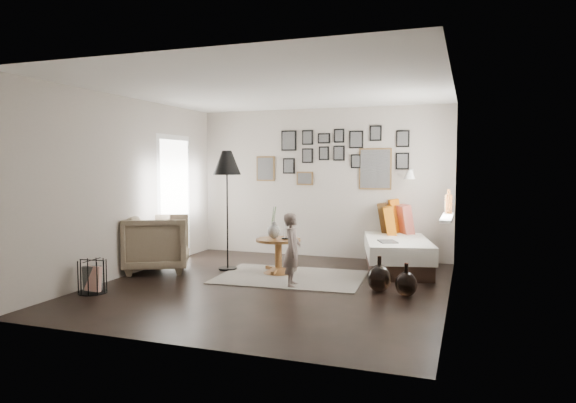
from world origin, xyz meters
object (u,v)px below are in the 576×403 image
(floor_lamp, at_px, (227,167))
(child, at_px, (292,250))
(pedestal_table, at_px, (278,257))
(daybed, at_px, (397,247))
(armchair, at_px, (158,243))
(vase, at_px, (274,228))
(demijohn_small, at_px, (406,284))
(demijohn_large, at_px, (379,278))
(magazine_basket, at_px, (92,277))

(floor_lamp, bearing_deg, child, -28.35)
(pedestal_table, xyz_separation_m, floor_lamp, (-0.84, 0.01, 1.34))
(daybed, height_order, armchair, daybed)
(pedestal_table, height_order, vase, vase)
(daybed, bearing_deg, pedestal_table, -158.50)
(armchair, height_order, child, child)
(demijohn_small, distance_m, child, 1.53)
(demijohn_large, bearing_deg, armchair, 176.81)
(magazine_basket, bearing_deg, demijohn_small, 16.82)
(child, bearing_deg, pedestal_table, 22.18)
(armchair, bearing_deg, magazine_basket, 151.95)
(pedestal_table, distance_m, demijohn_large, 1.72)
(daybed, xyz_separation_m, armchair, (-3.40, -1.54, 0.11))
(floor_lamp, bearing_deg, demijohn_large, -14.59)
(armchair, xyz_separation_m, child, (2.26, -0.25, 0.06))
(daybed, xyz_separation_m, floor_lamp, (-2.44, -1.09, 1.26))
(floor_lamp, xyz_separation_m, demijohn_small, (2.80, -0.76, -1.42))
(daybed, bearing_deg, demijohn_small, -92.28)
(floor_lamp, relative_size, child, 1.87)
(magazine_basket, height_order, demijohn_small, magazine_basket)
(demijohn_large, relative_size, child, 0.47)
(vase, distance_m, daybed, 2.02)
(armchair, distance_m, magazine_basket, 1.46)
(vase, xyz_separation_m, magazine_basket, (-1.72, -1.90, -0.46))
(vase, height_order, child, vase)
(vase, height_order, demijohn_large, vase)
(child, bearing_deg, daybed, -43.79)
(pedestal_table, distance_m, vase, 0.44)
(floor_lamp, bearing_deg, demijohn_small, -15.14)
(pedestal_table, xyz_separation_m, child, (0.46, -0.69, 0.25))
(pedestal_table, relative_size, child, 0.68)
(pedestal_table, distance_m, floor_lamp, 1.58)
(daybed, height_order, floor_lamp, floor_lamp)
(magazine_basket, xyz_separation_m, demijohn_small, (3.75, 1.13, -0.05))
(demijohn_small, xyz_separation_m, child, (-1.50, 0.06, 0.33))
(daybed, height_order, demijohn_large, daybed)
(vase, distance_m, floor_lamp, 1.19)
(pedestal_table, xyz_separation_m, magazine_basket, (-1.80, -1.88, -0.04))
(vase, height_order, magazine_basket, vase)
(pedestal_table, distance_m, child, 0.86)
(vase, height_order, armchair, vase)
(daybed, xyz_separation_m, child, (-1.14, -1.79, 0.17))
(armchair, bearing_deg, daybed, -93.76)
(pedestal_table, xyz_separation_m, demijohn_small, (1.95, -0.74, -0.09))
(vase, distance_m, child, 0.91)
(pedestal_table, distance_m, armchair, 1.86)
(vase, relative_size, daybed, 0.21)
(armchair, height_order, demijohn_small, armchair)
(daybed, bearing_deg, vase, -160.28)
(floor_lamp, relative_size, magazine_basket, 4.38)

